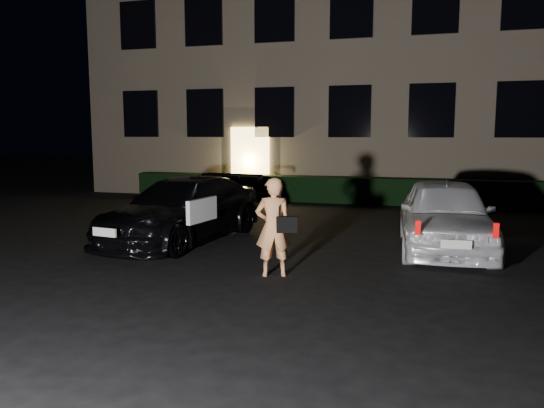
% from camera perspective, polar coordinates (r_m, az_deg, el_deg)
% --- Properties ---
extents(ground, '(80.00, 80.00, 0.00)m').
position_cam_1_polar(ground, '(7.68, -3.97, -9.58)').
color(ground, black).
rests_on(ground, ground).
extents(building, '(20.00, 8.11, 12.00)m').
position_cam_1_polar(building, '(22.33, 10.05, 17.07)').
color(building, '#726852').
rests_on(building, ground).
extents(hedge, '(15.00, 0.70, 0.85)m').
position_cam_1_polar(hedge, '(17.66, 7.98, 1.51)').
color(hedge, black).
rests_on(hedge, ground).
extents(sedan, '(2.51, 4.83, 1.34)m').
position_cam_1_polar(sedan, '(11.40, -9.54, -0.59)').
color(sedan, black).
rests_on(sedan, ground).
extents(hatch, '(1.92, 4.23, 1.41)m').
position_cam_1_polar(hatch, '(10.82, 18.08, -1.10)').
color(hatch, white).
rests_on(hatch, ground).
extents(man, '(0.74, 0.57, 1.59)m').
position_cam_1_polar(man, '(8.41, 0.20, -2.47)').
color(man, '#EA985C').
rests_on(man, ground).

